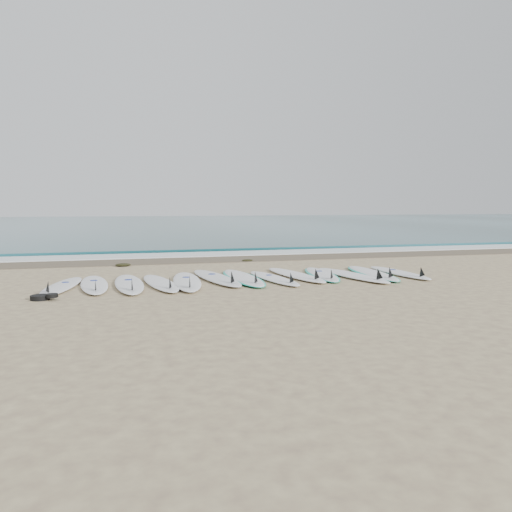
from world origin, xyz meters
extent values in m
plane|color=tan|center=(0.00, 0.00, 0.00)|extent=(120.00, 120.00, 0.00)
cube|color=#1D525A|center=(0.00, 32.50, 0.01)|extent=(120.00, 55.00, 0.03)
cube|color=brown|center=(0.00, 4.10, 0.01)|extent=(120.00, 1.80, 0.01)
cube|color=silver|center=(0.00, 5.50, 0.02)|extent=(120.00, 1.40, 0.04)
cube|color=#1D525A|center=(0.00, 7.00, 0.05)|extent=(120.00, 1.00, 0.10)
ellipsoid|color=silver|center=(-3.65, -0.08, 0.04)|extent=(0.86, 2.39, 0.08)
cone|color=black|center=(-3.79, -0.92, 0.18)|extent=(0.24, 0.28, 0.25)
cylinder|color=navy|center=(-3.61, 0.14, 0.08)|extent=(0.16, 0.16, 0.01)
ellipsoid|color=white|center=(-3.06, -0.03, 0.04)|extent=(0.70, 2.52, 0.08)
cone|color=black|center=(-2.99, -0.94, 0.19)|extent=(0.23, 0.28, 0.27)
cylinder|color=navy|center=(-3.08, 0.20, 0.08)|extent=(0.15, 0.15, 0.01)
ellipsoid|color=white|center=(-2.40, -0.15, 0.05)|extent=(0.65, 2.64, 0.08)
cone|color=black|center=(-2.36, -1.11, 0.20)|extent=(0.23, 0.29, 0.28)
cylinder|color=navy|center=(-2.41, 0.10, 0.09)|extent=(0.16, 0.16, 0.01)
ellipsoid|color=white|center=(-1.79, -0.19, 0.04)|extent=(0.81, 2.49, 0.08)
cone|color=black|center=(-1.68, -1.08, 0.19)|extent=(0.24, 0.28, 0.26)
ellipsoid|color=white|center=(-1.25, -0.13, 0.05)|extent=(0.75, 2.70, 0.09)
cone|color=black|center=(-1.32, -1.10, 0.20)|extent=(0.25, 0.30, 0.28)
cylinder|color=navy|center=(-1.23, 0.13, 0.09)|extent=(0.16, 0.16, 0.01)
ellipsoid|color=silver|center=(-0.58, 0.19, 0.05)|extent=(0.93, 2.77, 0.09)
cone|color=black|center=(-0.45, -0.79, 0.21)|extent=(0.27, 0.32, 0.29)
cylinder|color=navy|center=(-0.62, 0.45, 0.09)|extent=(0.18, 0.18, 0.01)
ellipsoid|color=white|center=(-0.02, 0.07, 0.05)|extent=(0.60, 2.65, 0.09)
ellipsoid|color=#17C1A6|center=(-0.02, 0.07, 0.04)|extent=(0.69, 2.67, 0.06)
cone|color=black|center=(0.00, -0.90, 0.20)|extent=(0.23, 0.29, 0.28)
ellipsoid|color=white|center=(0.59, -0.16, 0.04)|extent=(0.77, 2.37, 0.08)
cone|color=black|center=(0.70, -1.01, 0.18)|extent=(0.23, 0.27, 0.25)
cylinder|color=navy|center=(0.57, 0.06, 0.08)|extent=(0.15, 0.15, 0.01)
ellipsoid|color=white|center=(1.21, 0.17, 0.04)|extent=(0.87, 2.61, 0.08)
cone|color=black|center=(1.33, -0.76, 0.19)|extent=(0.25, 0.30, 0.27)
ellipsoid|color=white|center=(1.83, 0.15, 0.04)|extent=(0.87, 2.43, 0.08)
ellipsoid|color=#17C1A6|center=(1.83, 0.15, 0.04)|extent=(0.95, 2.46, 0.05)
cone|color=black|center=(1.69, -0.71, 0.18)|extent=(0.24, 0.28, 0.25)
cylinder|color=navy|center=(1.87, 0.37, 0.08)|extent=(0.16, 0.16, 0.01)
ellipsoid|color=white|center=(2.40, -0.19, 0.05)|extent=(0.95, 2.67, 0.08)
cone|color=black|center=(2.55, -1.14, 0.20)|extent=(0.26, 0.31, 0.28)
ellipsoid|color=white|center=(3.01, -0.01, 0.05)|extent=(0.79, 2.65, 0.08)
ellipsoid|color=#17C1A6|center=(3.01, -0.01, 0.04)|extent=(0.88, 2.68, 0.06)
cone|color=black|center=(2.92, -0.96, 0.20)|extent=(0.25, 0.30, 0.28)
ellipsoid|color=white|center=(3.65, -0.09, 0.04)|extent=(0.56, 2.39, 0.08)
cone|color=black|center=(3.67, -0.96, 0.18)|extent=(0.21, 0.26, 0.25)
cylinder|color=navy|center=(3.64, 0.14, 0.08)|extent=(0.14, 0.14, 0.01)
ellipsoid|color=black|center=(-2.49, 3.15, 0.04)|extent=(0.40, 0.31, 0.08)
ellipsoid|color=black|center=(0.93, 3.39, 0.03)|extent=(0.31, 0.24, 0.06)
cylinder|color=black|center=(-3.88, -1.25, 0.04)|extent=(0.32, 0.32, 0.08)
cylinder|color=black|center=(-3.68, -1.35, 0.08)|extent=(0.20, 0.20, 0.06)
camera|label=1|loc=(-2.53, -10.24, 1.61)|focal=35.00mm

